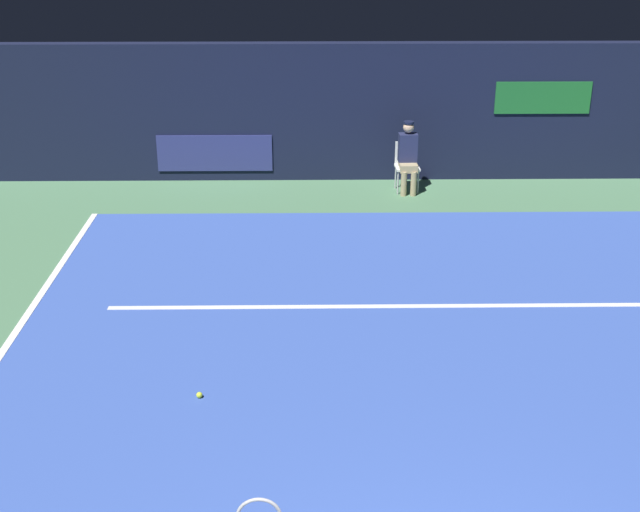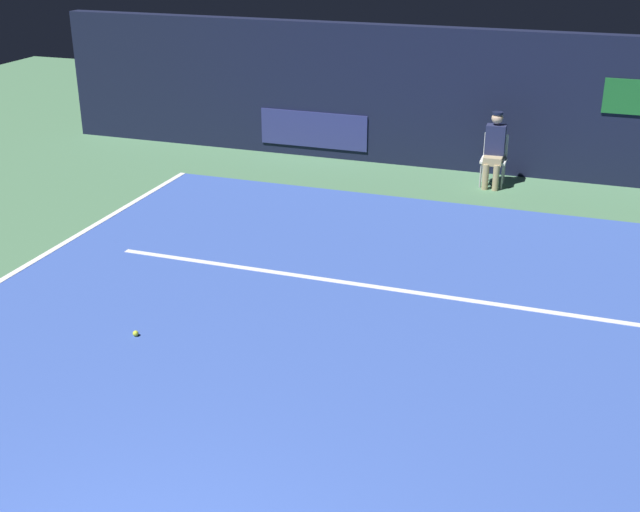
{
  "view_description": "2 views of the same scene",
  "coord_description": "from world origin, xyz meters",
  "views": [
    {
      "loc": [
        -1.1,
        -3.54,
        5.07
      ],
      "look_at": [
        -0.96,
        6.08,
        0.97
      ],
      "focal_mm": 47.37,
      "sensor_mm": 36.0,
      "label": 1
    },
    {
      "loc": [
        2.49,
        -2.89,
        4.59
      ],
      "look_at": [
        -0.44,
        5.48,
        0.84
      ],
      "focal_mm": 46.44,
      "sensor_mm": 36.0,
      "label": 2
    }
  ],
  "objects": [
    {
      "name": "court_surface",
      "position": [
        0.0,
        4.62,
        0.01
      ],
      "size": [
        9.72,
        11.23,
        0.01
      ],
      "primitive_type": "cube",
      "color": "#3856B2",
      "rests_on": "ground"
    },
    {
      "name": "tennis_ball",
      "position": [
        -2.31,
        4.38,
        0.05
      ],
      "size": [
        0.07,
        0.07,
        0.07
      ],
      "primitive_type": "sphere",
      "color": "#CCE033",
      "rests_on": "court_surface"
    },
    {
      "name": "ground_plane",
      "position": [
        0.0,
        4.62,
        0.0
      ],
      "size": [
        31.51,
        31.51,
        0.0
      ],
      "primitive_type": "plane",
      "color": "#4C7A56"
    },
    {
      "name": "line_service",
      "position": [
        0.0,
        6.58,
        0.01
      ],
      "size": [
        7.58,
        0.1,
        0.01
      ],
      "primitive_type": "cube",
      "color": "white",
      "rests_on": "court_surface"
    },
    {
      "name": "line_judge_on_chair",
      "position": [
        0.73,
        11.41,
        0.69
      ],
      "size": [
        0.45,
        0.54,
        1.32
      ],
      "color": "white",
      "rests_on": "ground"
    },
    {
      "name": "back_wall",
      "position": [
        -0.0,
        12.27,
        1.3
      ],
      "size": [
        16.55,
        0.33,
        2.6
      ],
      "color": "#141933",
      "rests_on": "ground"
    }
  ]
}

